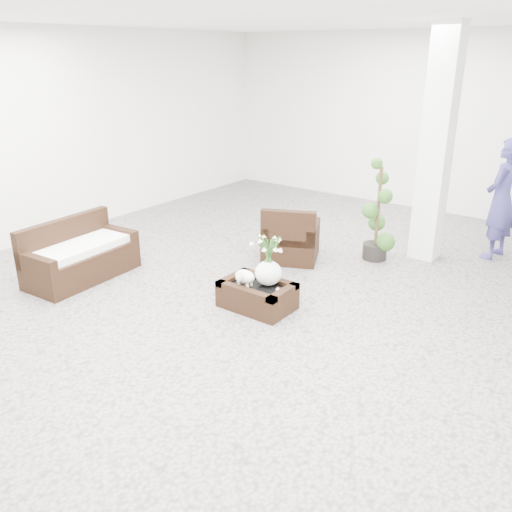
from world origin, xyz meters
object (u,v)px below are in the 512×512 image
Objects in this scene: armchair at (291,232)px; loveseat at (80,250)px; coffee_table at (257,296)px; topiary at (378,211)px.

armchair is 0.56× the size of loveseat.
armchair is at bearing -42.96° from loveseat.
armchair reaches higher than coffee_table.
armchair is 0.56× the size of topiary.
loveseat is 4.47m from topiary.
armchair is at bearing 109.58° from coffee_table.
armchair is (-0.61, 1.71, 0.28)m from coffee_table.
topiary is (0.46, 2.50, 0.63)m from coffee_table.
topiary is (1.07, 0.79, 0.35)m from armchair.
loveseat is at bearing 26.16° from armchair.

